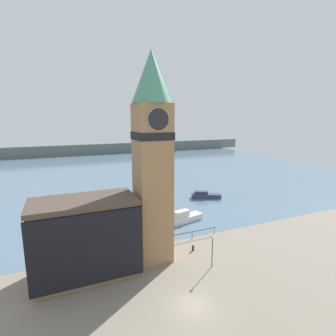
{
  "coord_description": "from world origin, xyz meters",
  "views": [
    {
      "loc": [
        -10.95,
        -19.38,
        17.63
      ],
      "look_at": [
        0.49,
        7.24,
        12.06
      ],
      "focal_mm": 28.0,
      "sensor_mm": 36.0,
      "label": 1
    }
  ],
  "objects_px": {
    "boat_near": "(185,217)",
    "mooring_bollard_near": "(193,248)",
    "pier_building": "(85,238)",
    "lamp_post": "(212,245)",
    "clock_tower": "(152,154)",
    "boat_far": "(205,195)"
  },
  "relations": [
    {
      "from": "clock_tower",
      "to": "mooring_bollard_near",
      "type": "distance_m",
      "value": 14.08
    },
    {
      "from": "clock_tower",
      "to": "pier_building",
      "type": "xyz_separation_m",
      "value": [
        -8.19,
        -0.46,
        -8.86
      ]
    },
    {
      "from": "mooring_bollard_near",
      "to": "lamp_post",
      "type": "xyz_separation_m",
      "value": [
        0.15,
        -4.39,
        2.36
      ]
    },
    {
      "from": "clock_tower",
      "to": "pier_building",
      "type": "bearing_deg",
      "value": -176.81
    },
    {
      "from": "boat_far",
      "to": "mooring_bollard_near",
      "type": "relative_size",
      "value": 8.51
    },
    {
      "from": "clock_tower",
      "to": "pier_building",
      "type": "relative_size",
      "value": 2.2
    },
    {
      "from": "pier_building",
      "to": "lamp_post",
      "type": "distance_m",
      "value": 14.65
    },
    {
      "from": "clock_tower",
      "to": "boat_far",
      "type": "bearing_deg",
      "value": 44.86
    },
    {
      "from": "boat_near",
      "to": "mooring_bollard_near",
      "type": "relative_size",
      "value": 8.2
    },
    {
      "from": "boat_near",
      "to": "lamp_post",
      "type": "height_order",
      "value": "lamp_post"
    },
    {
      "from": "clock_tower",
      "to": "boat_near",
      "type": "relative_size",
      "value": 3.95
    },
    {
      "from": "clock_tower",
      "to": "mooring_bollard_near",
      "type": "relative_size",
      "value": 32.4
    },
    {
      "from": "clock_tower",
      "to": "pier_building",
      "type": "height_order",
      "value": "clock_tower"
    },
    {
      "from": "boat_far",
      "to": "lamp_post",
      "type": "xyz_separation_m",
      "value": [
        -13.68,
        -24.05,
        2.16
      ]
    },
    {
      "from": "pier_building",
      "to": "boat_far",
      "type": "bearing_deg",
      "value": 35.61
    },
    {
      "from": "pier_building",
      "to": "boat_far",
      "type": "distance_m",
      "value": 34.13
    },
    {
      "from": "boat_near",
      "to": "boat_far",
      "type": "distance_m",
      "value": 14.56
    },
    {
      "from": "pier_building",
      "to": "mooring_bollard_near",
      "type": "height_order",
      "value": "pier_building"
    },
    {
      "from": "boat_near",
      "to": "clock_tower",
      "type": "bearing_deg",
      "value": -148.58
    },
    {
      "from": "clock_tower",
      "to": "lamp_post",
      "type": "height_order",
      "value": "clock_tower"
    },
    {
      "from": "clock_tower",
      "to": "boat_far",
      "type": "relative_size",
      "value": 3.81
    },
    {
      "from": "pier_building",
      "to": "lamp_post",
      "type": "bearing_deg",
      "value": -17.21
    }
  ]
}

